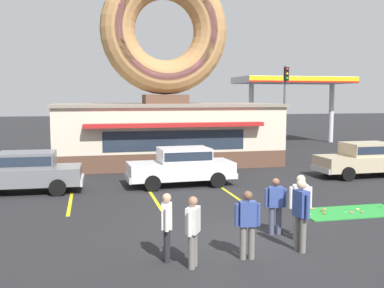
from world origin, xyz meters
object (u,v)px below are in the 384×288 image
car_champagne (365,158)px  pedestrian_crossing_woman (193,228)px  pedestrian_blue_sweater_man (167,224)px  car_white (182,165)px  pedestrian_clipboard_woman (301,212)px  pedestrian_hooded_kid (247,222)px  trash_bin (31,166)px  pedestrian_leather_jacket_man (300,204)px  traffic_light_pole (285,97)px  golf_ball (346,212)px  car_grey (25,171)px  pedestrian_beanie_man (275,204)px

car_champagne → pedestrian_crossing_woman: bearing=-138.4°
pedestrian_blue_sweater_man → pedestrian_crossing_woman: size_ratio=0.99×
car_white → pedestrian_clipboard_woman: pedestrian_clipboard_woman is taller
pedestrian_blue_sweater_man → pedestrian_hooded_kid: bearing=-9.3°
car_champagne → trash_bin: bearing=166.8°
pedestrian_leather_jacket_man → traffic_light_pole: bearing=66.8°
golf_ball → pedestrian_blue_sweater_man: bearing=-155.8°
car_grey → car_champagne: bearing=0.9°
car_champagne → pedestrian_clipboard_woman: pedestrian_clipboard_woman is taller
golf_ball → car_grey: size_ratio=0.01×
pedestrian_leather_jacket_man → pedestrian_blue_sweater_man: bearing=-168.8°
car_champagne → pedestrian_clipboard_woman: bearing=-130.9°
pedestrian_clipboard_woman → pedestrian_beanie_man: 1.43m
car_white → pedestrian_blue_sweater_man: bearing=-103.8°
car_champagne → pedestrian_blue_sweater_man: car_champagne is taller
golf_ball → traffic_light_pole: size_ratio=0.01×
car_champagne → pedestrian_hooded_kid: bearing=-135.2°
golf_ball → traffic_light_pole: (4.90, 15.48, 3.66)m
pedestrian_beanie_man → car_white: bearing=98.7°
pedestrian_hooded_kid → pedestrian_beanie_man: pedestrian_hooded_kid is taller
pedestrian_beanie_man → traffic_light_pole: 18.98m
golf_ball → car_champagne: size_ratio=0.01×
car_white → pedestrian_clipboard_woman: bearing=-82.4°
car_champagne → pedestrian_clipboard_woman: size_ratio=2.59×
pedestrian_blue_sweater_man → traffic_light_pole: (11.20, 18.31, 2.84)m
pedestrian_hooded_kid → pedestrian_beanie_man: (1.39, 1.63, -0.03)m
car_grey → pedestrian_leather_jacket_man: size_ratio=2.67×
car_white → pedestrian_leather_jacket_man: size_ratio=2.69×
car_champagne → pedestrian_crossing_woman: (-10.43, -9.25, 0.00)m
pedestrian_blue_sweater_man → pedestrian_leather_jacket_man: bearing=11.2°
car_grey → pedestrian_crossing_woman: (4.67, -9.03, 0.00)m
car_champagne → golf_ball: bearing=-128.0°
golf_ball → car_grey: (-10.48, 5.68, 0.82)m
pedestrian_clipboard_woman → trash_bin: 14.60m
car_champagne → car_grey: 15.10m
golf_ball → pedestrian_leather_jacket_man: pedestrian_leather_jacket_man is taller
car_grey → pedestrian_beanie_man: bearing=-44.2°
pedestrian_beanie_man → pedestrian_clipboard_woman: bearing=-88.5°
golf_ball → pedestrian_crossing_woman: bearing=-150.1°
pedestrian_clipboard_woman → trash_bin: (-7.66, 12.42, -0.49)m
pedestrian_hooded_kid → car_grey: bearing=124.3°
car_white → pedestrian_hooded_kid: same height
pedestrian_hooded_kid → trash_bin: pedestrian_hooded_kid is taller
car_white → pedestrian_beanie_man: (1.12, -7.25, -0.02)m
car_champagne → pedestrian_leather_jacket_man: bearing=-132.2°
traffic_light_pole → car_grey: bearing=-147.5°
pedestrian_crossing_woman → trash_bin: (-4.90, 12.84, -0.38)m
car_champagne → pedestrian_hooded_kid: 12.82m
golf_ball → pedestrian_crossing_woman: (-5.81, -3.34, 0.82)m
car_white → trash_bin: 7.52m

